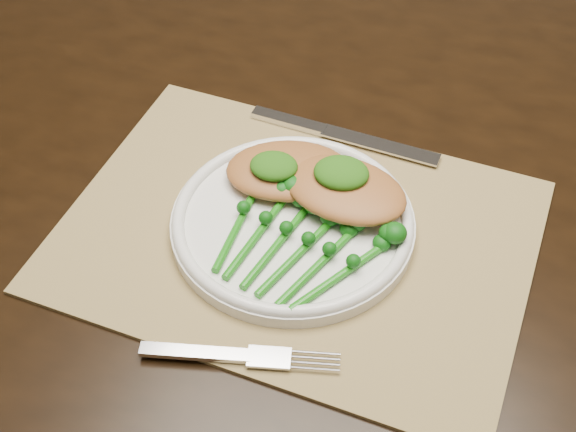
% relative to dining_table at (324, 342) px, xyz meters
% --- Properties ---
extents(dining_table, '(1.70, 1.10, 0.75)m').
position_rel_dining_table_xyz_m(dining_table, '(0.00, 0.00, 0.00)').
color(dining_table, black).
rests_on(dining_table, ground).
extents(placemat, '(0.53, 0.43, 0.00)m').
position_rel_dining_table_xyz_m(placemat, '(-0.02, -0.13, 0.37)').
color(placemat, '#967D4C').
rests_on(placemat, dining_table).
extents(dinner_plate, '(0.25, 0.25, 0.02)m').
position_rel_dining_table_xyz_m(dinner_plate, '(-0.03, -0.12, 0.39)').
color(dinner_plate, white).
rests_on(dinner_plate, placemat).
extents(knife, '(0.23, 0.06, 0.01)m').
position_rel_dining_table_xyz_m(knife, '(-0.02, 0.03, 0.38)').
color(knife, silver).
rests_on(knife, placemat).
extents(fork, '(0.18, 0.04, 0.01)m').
position_rel_dining_table_xyz_m(fork, '(-0.03, -0.28, 0.38)').
color(fork, silver).
rests_on(fork, placemat).
extents(chicken_fillet_left, '(0.15, 0.12, 0.03)m').
position_rel_dining_table_xyz_m(chicken_fillet_left, '(-0.04, -0.07, 0.41)').
color(chicken_fillet_left, '#AE6932').
rests_on(chicken_fillet_left, dinner_plate).
extents(chicken_fillet_right, '(0.15, 0.13, 0.03)m').
position_rel_dining_table_xyz_m(chicken_fillet_right, '(0.02, -0.09, 0.41)').
color(chicken_fillet_right, '#AE6932').
rests_on(chicken_fillet_right, dinner_plate).
extents(pesto_dollop_left, '(0.05, 0.04, 0.02)m').
position_rel_dining_table_xyz_m(pesto_dollop_left, '(-0.05, -0.08, 0.42)').
color(pesto_dollop_left, '#16460A').
rests_on(pesto_dollop_left, chicken_fillet_left).
extents(pesto_dollop_right, '(0.06, 0.05, 0.02)m').
position_rel_dining_table_xyz_m(pesto_dollop_right, '(0.02, -0.08, 0.43)').
color(pesto_dollop_right, '#16460A').
rests_on(pesto_dollop_right, chicken_fillet_right).
extents(broccolini_bundle, '(0.19, 0.20, 0.04)m').
position_rel_dining_table_xyz_m(broccolini_bundle, '(-0.02, -0.17, 0.40)').
color(broccolini_bundle, '#14690D').
rests_on(broccolini_bundle, dinner_plate).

